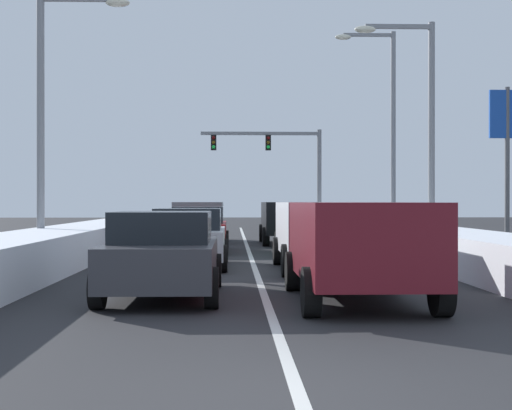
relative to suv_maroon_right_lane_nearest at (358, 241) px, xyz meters
The scene contains 16 objects.
ground_plane 10.44m from the suv_maroon_right_lane_nearest, 98.43° to the left, with size 120.00×120.00×0.00m, color #28282B.
lane_stripe_between_right_lane_and_center_lane 14.55m from the suv_maroon_right_lane_nearest, 96.02° to the left, with size 0.14×45.71×0.01m, color silver.
snow_bank_right_shoulder 14.93m from the suv_maroon_right_lane_nearest, 75.34° to the left, with size 2.13×45.71×0.91m, color white.
snow_bank_left_shoulder 15.98m from the suv_maroon_right_lane_nearest, 115.30° to the left, with size 2.12×45.71×0.92m, color white.
suv_maroon_right_lane_nearest is the anchor object (origin of this frame).
suv_white_right_lane_second 6.01m from the suv_maroon_right_lane_nearest, 89.14° to the left, with size 2.16×4.90×1.67m.
sedan_green_right_lane_third 12.05m from the suv_maroon_right_lane_nearest, 88.20° to the left, with size 2.00×4.50×1.51m.
suv_black_right_lane_fourth 17.93m from the suv_maroon_right_lane_nearest, 89.54° to the left, with size 2.16×4.90×1.67m.
sedan_charcoal_center_lane_nearest 3.41m from the suv_maroon_right_lane_nearest, 167.01° to the left, with size 2.00×4.50×1.51m.
sedan_silver_center_lane_second 7.71m from the suv_maroon_right_lane_nearest, 114.60° to the left, with size 2.00×4.50×1.51m.
sedan_red_center_lane_third 13.55m from the suv_maroon_right_lane_nearest, 103.72° to the left, with size 2.00×4.50×1.51m.
suv_gray_center_lane_fourth 19.89m from the suv_maroon_right_lane_nearest, 100.01° to the left, with size 2.16×4.90×1.67m.
traffic_light_gantry 35.39m from the suv_maroon_right_lane_nearest, 88.30° to the left, with size 7.54×0.47×6.20m.
street_lamp_right_near 13.50m from the suv_maroon_right_lane_nearest, 71.68° to the left, with size 2.66×0.36×7.59m.
street_lamp_right_mid 21.63m from the suv_maroon_right_lane_nearest, 77.38° to the left, with size 2.66×0.36×9.12m.
street_lamp_left_mid 12.37m from the suv_maroon_right_lane_nearest, 127.41° to the left, with size 2.66×0.36×7.64m.
Camera 1 is at (-0.59, -6.50, 1.68)m, focal length 54.17 mm.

